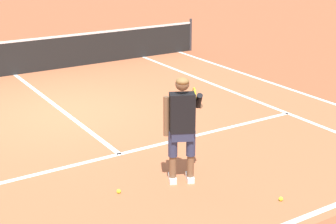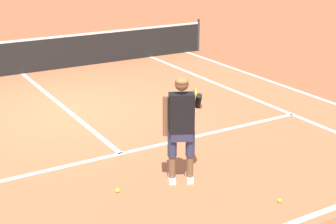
# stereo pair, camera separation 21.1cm
# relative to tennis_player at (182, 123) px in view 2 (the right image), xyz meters

# --- Properties ---
(ground_plane) EXTENTS (80.00, 80.00, 0.00)m
(ground_plane) POSITION_rel_tennis_player_xyz_m (-0.37, 4.12, -0.99)
(ground_plane) COLOR #9E5133
(court_inner_surface) EXTENTS (10.98, 10.07, 0.00)m
(court_inner_surface) POSITION_rel_tennis_player_xyz_m (-0.37, 3.01, -0.99)
(court_inner_surface) COLOR #B2603D
(court_inner_surface) RESTS_ON ground
(line_service) EXTENTS (8.23, 0.10, 0.01)m
(line_service) POSITION_rel_tennis_player_xyz_m (-0.37, 1.45, -0.99)
(line_service) COLOR white
(line_service) RESTS_ON ground
(line_centre_service) EXTENTS (0.10, 6.40, 0.01)m
(line_centre_service) POSITION_rel_tennis_player_xyz_m (-0.37, 4.65, -0.99)
(line_centre_service) COLOR white
(line_centre_service) RESTS_ON ground
(line_singles_right) EXTENTS (0.10, 9.67, 0.01)m
(line_singles_right) POSITION_rel_tennis_player_xyz_m (3.75, 3.01, -0.99)
(line_singles_right) COLOR white
(line_singles_right) RESTS_ON ground
(line_doubles_right) EXTENTS (0.10, 9.67, 0.01)m
(line_doubles_right) POSITION_rel_tennis_player_xyz_m (5.12, 3.01, -0.99)
(line_doubles_right) COLOR white
(line_doubles_right) RESTS_ON ground
(tennis_net) EXTENTS (11.96, 0.08, 1.07)m
(tennis_net) POSITION_rel_tennis_player_xyz_m (-0.37, 7.85, -0.49)
(tennis_net) COLOR #333338
(tennis_net) RESTS_ON ground
(tennis_player) EXTENTS (1.00, 0.95, 1.71)m
(tennis_player) POSITION_rel_tennis_player_xyz_m (0.00, 0.00, 0.00)
(tennis_player) COLOR white
(tennis_player) RESTS_ON ground
(tennis_ball_near_feet) EXTENTS (0.07, 0.07, 0.07)m
(tennis_ball_near_feet) POSITION_rel_tennis_player_xyz_m (-1.03, 0.16, -0.96)
(tennis_ball_near_feet) COLOR #CCE02D
(tennis_ball_near_feet) RESTS_ON ground
(tennis_ball_by_baseline) EXTENTS (0.07, 0.07, 0.07)m
(tennis_ball_by_baseline) POSITION_rel_tennis_player_xyz_m (0.87, -1.31, -0.96)
(tennis_ball_by_baseline) COLOR #CCE02D
(tennis_ball_by_baseline) RESTS_ON ground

